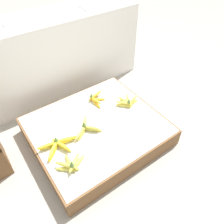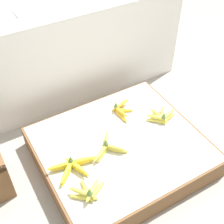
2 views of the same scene
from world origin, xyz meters
name	(u,v)px [view 1 (image 1 of 2)]	position (x,y,z in m)	size (l,w,h in m)	color
ground_plane	(97,137)	(0.00, 0.00, 0.00)	(10.00, 10.00, 0.00)	gray
display_platform	(97,131)	(0.00, 0.00, 0.07)	(0.94, 0.83, 0.15)	brown
back_vendor_table	(58,53)	(0.11, 0.79, 0.34)	(1.49, 0.43, 0.69)	white
banana_bunch_front_left	(71,164)	(-0.32, -0.21, 0.18)	(0.21, 0.16, 0.10)	gold
banana_bunch_middle_left	(57,145)	(-0.33, -0.03, 0.17)	(0.28, 0.17, 0.09)	yellow
banana_bunch_middle_midleft	(86,128)	(-0.09, -0.01, 0.18)	(0.22, 0.22, 0.09)	gold
banana_bunch_middle_right	(127,102)	(0.33, 0.04, 0.17)	(0.21, 0.15, 0.09)	#DBCC4C
banana_bunch_back_midright	(95,98)	(0.14, 0.23, 0.17)	(0.15, 0.20, 0.08)	gold
foam_tray_white	(92,6)	(0.47, 0.75, 0.70)	(0.20, 0.16, 0.02)	white
foam_tray_dark	(21,20)	(-0.13, 0.79, 0.70)	(0.27, 0.16, 0.02)	white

